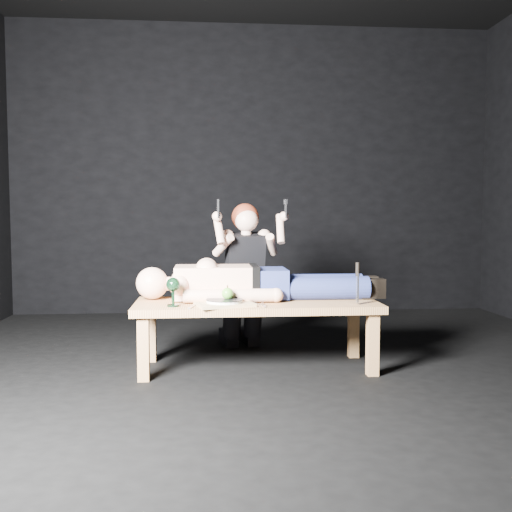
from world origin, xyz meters
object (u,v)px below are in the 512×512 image
(kneeling_woman, at_px, (243,274))
(serving_tray, at_px, (224,304))
(table, at_px, (257,335))
(goblet, at_px, (173,292))
(carving_knife, at_px, (357,283))
(lying_man, at_px, (262,278))

(kneeling_woman, relative_size, serving_tray, 3.30)
(serving_tray, bearing_deg, table, 36.73)
(kneeling_woman, distance_m, goblet, 0.92)
(kneeling_woman, distance_m, serving_tray, 0.80)
(kneeling_woman, height_order, carving_knife, kneeling_woman)
(kneeling_woman, height_order, serving_tray, kneeling_woman)
(kneeling_woman, relative_size, goblet, 6.27)
(lying_man, bearing_deg, kneeling_woman, 102.46)
(table, relative_size, kneeling_woman, 1.40)
(table, distance_m, lying_man, 0.39)
(lying_man, relative_size, serving_tray, 4.88)
(serving_tray, distance_m, carving_knife, 0.86)
(table, height_order, serving_tray, serving_tray)
(goblet, distance_m, carving_knife, 1.18)
(table, bearing_deg, lying_man, 69.97)
(kneeling_woman, bearing_deg, carving_knife, -59.27)
(lying_man, relative_size, carving_knife, 6.24)
(lying_man, bearing_deg, table, -110.03)
(goblet, bearing_deg, table, 16.79)
(table, relative_size, lying_man, 0.95)
(goblet, bearing_deg, serving_tray, 0.03)
(table, height_order, lying_man, lying_man)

